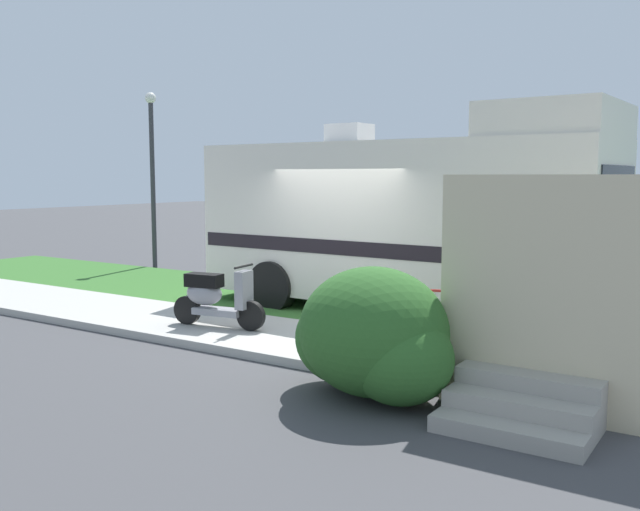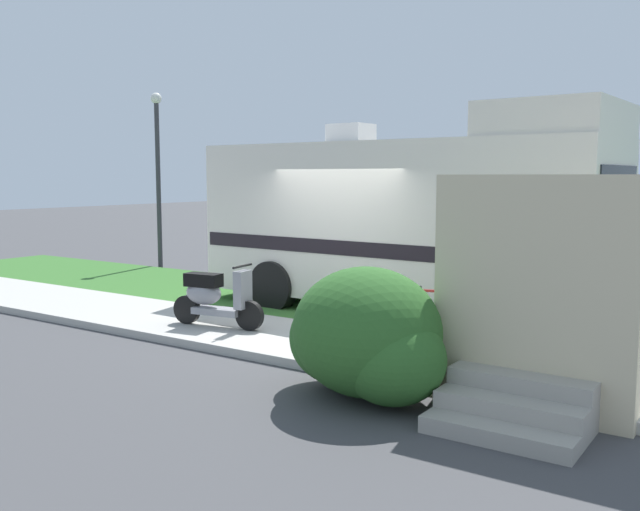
# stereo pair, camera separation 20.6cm
# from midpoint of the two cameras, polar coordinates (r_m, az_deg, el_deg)

# --- Properties ---
(ground_plane) EXTENTS (80.00, 80.00, 0.00)m
(ground_plane) POSITION_cam_midpoint_polar(r_m,az_deg,el_deg) (11.11, -0.60, -5.85)
(ground_plane) COLOR #424244
(sidewalk) EXTENTS (24.00, 2.00, 0.12)m
(sidewalk) POSITION_cam_midpoint_polar(r_m,az_deg,el_deg) (10.14, -4.39, -6.73)
(sidewalk) COLOR #ADAAA3
(sidewalk) RESTS_ON ground
(grass_strip) EXTENTS (24.00, 3.40, 0.08)m
(grass_strip) POSITION_cam_midpoint_polar(r_m,az_deg,el_deg) (12.35, 3.28, -4.41)
(grass_strip) COLOR #336628
(grass_strip) RESTS_ON ground
(motorhome_rv) EXTENTS (7.08, 2.72, 3.44)m
(motorhome_rv) POSITION_cam_midpoint_polar(r_m,az_deg,el_deg) (11.95, 6.60, 2.92)
(motorhome_rv) COLOR silver
(motorhome_rv) RESTS_ON ground
(scooter) EXTENTS (1.55, 0.56, 0.97)m
(scooter) POSITION_cam_midpoint_polar(r_m,az_deg,el_deg) (10.58, -9.19, -3.37)
(scooter) COLOR black
(scooter) RESTS_ON ground
(bicycle) EXTENTS (1.66, 0.53, 0.88)m
(bicycle) POSITION_cam_midpoint_polar(r_m,az_deg,el_deg) (9.19, 8.15, -5.43)
(bicycle) COLOR black
(bicycle) RESTS_ON ground
(pickup_truck_far) EXTENTS (5.84, 2.41, 1.82)m
(pickup_truck_far) POSITION_cam_midpoint_polar(r_m,az_deg,el_deg) (19.29, 11.84, 2.20)
(pickup_truck_far) COLOR silver
(pickup_truck_far) RESTS_ON ground
(porch_steps) EXTENTS (2.00, 1.26, 2.40)m
(porch_steps) POSITION_cam_midpoint_polar(r_m,az_deg,el_deg) (7.16, 16.54, -5.16)
(porch_steps) COLOR #9E998E
(porch_steps) RESTS_ON ground
(bush_by_porch) EXTENTS (1.97, 1.48, 1.39)m
(bush_by_porch) POSITION_cam_midpoint_polar(r_m,az_deg,el_deg) (7.49, 3.48, -6.80)
(bush_by_porch) COLOR #2D6026
(bush_by_porch) RESTS_ON ground
(bottle_green) EXTENTS (0.06, 0.06, 0.29)m
(bottle_green) POSITION_cam_midpoint_polar(r_m,az_deg,el_deg) (8.48, 22.20, -8.59)
(bottle_green) COLOR navy
(bottle_green) RESTS_ON ground
(street_lamp_post) EXTENTS (0.28, 0.28, 4.50)m
(street_lamp_post) POSITION_cam_midpoint_polar(r_m,az_deg,el_deg) (18.48, -13.92, 7.36)
(street_lamp_post) COLOR #333338
(street_lamp_post) RESTS_ON ground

